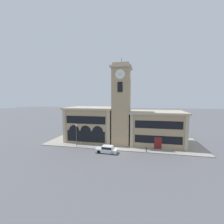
{
  "coord_description": "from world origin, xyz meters",
  "views": [
    {
      "loc": [
        5.19,
        -29.83,
        10.79
      ],
      "look_at": [
        -1.79,
        2.69,
        7.85
      ],
      "focal_mm": 24.0,
      "sensor_mm": 36.0,
      "label": 1
    }
  ],
  "objects": [
    {
      "name": "sidewalk_kerb",
      "position": [
        0.0,
        6.76,
        0.07
      ],
      "size": [
        36.33,
        13.53,
        0.15
      ],
      "color": "gray",
      "rests_on": "ground_plane"
    },
    {
      "name": "street_lamp",
      "position": [
        -9.57,
        0.72,
        3.43
      ],
      "size": [
        0.36,
        0.36,
        4.88
      ],
      "color": "#4C4C51",
      "rests_on": "sidewalk_kerb"
    },
    {
      "name": "town_hall_right_wing",
      "position": [
        8.22,
        7.08,
        3.95
      ],
      "size": [
        12.59,
        9.54,
        7.84
      ],
      "color": "tan",
      "rests_on": "ground_plane"
    },
    {
      "name": "town_hall_left_wing",
      "position": [
        -8.12,
        7.07,
        4.33
      ],
      "size": [
        12.39,
        9.54,
        8.61
      ],
      "color": "tan",
      "rests_on": "ground_plane"
    },
    {
      "name": "bollard",
      "position": [
        5.78,
        0.42,
        0.67
      ],
      "size": [
        0.18,
        0.18,
        1.06
      ],
      "color": "black",
      "rests_on": "sidewalk_kerb"
    },
    {
      "name": "clock_tower",
      "position": [
        0.0,
        4.66,
        9.4
      ],
      "size": [
        4.65,
        4.65,
        19.89
      ],
      "color": "tan",
      "rests_on": "ground_plane"
    },
    {
      "name": "ground_plane",
      "position": [
        0.0,
        0.0,
        0.0
      ],
      "size": [
        300.0,
        300.0,
        0.0
      ],
      "primitive_type": "plane",
      "color": "#56565B"
    },
    {
      "name": "parked_car_near",
      "position": [
        -1.92,
        -1.55,
        0.74
      ],
      "size": [
        4.43,
        2.03,
        1.42
      ],
      "rotation": [
        0.0,
        0.0,
        3.09
      ],
      "color": "silver",
      "rests_on": "ground_plane"
    }
  ]
}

